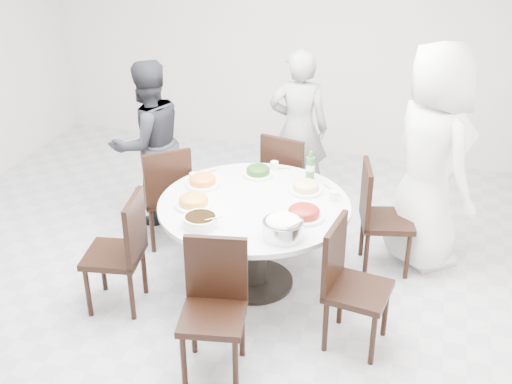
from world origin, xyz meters
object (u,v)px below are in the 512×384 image
(chair_n, at_px, (290,178))
(diner_middle, at_px, (298,129))
(dining_table, at_px, (254,244))
(chair_ne, at_px, (387,218))
(diner_left, at_px, (148,143))
(rice_bowl, at_px, (283,229))
(diner_right, at_px, (431,158))
(chair_sw, at_px, (113,253))
(chair_se, at_px, (359,288))
(beverage_bottle, at_px, (310,166))
(chair_nw, at_px, (164,193))
(soup_bowl, at_px, (200,221))
(chair_s, at_px, (213,314))

(chair_n, bearing_deg, diner_middle, -72.77)
(dining_table, height_order, chair_ne, chair_ne)
(diner_left, distance_m, rice_bowl, 2.01)
(diner_middle, bearing_deg, diner_left, 19.96)
(diner_right, distance_m, diner_left, 2.54)
(chair_ne, distance_m, chair_sw, 2.23)
(rice_bowl, bearing_deg, diner_right, 51.77)
(chair_sw, height_order, diner_right, diner_right)
(chair_n, xyz_separation_m, diner_right, (1.23, -0.29, 0.48))
(chair_se, xyz_separation_m, diner_middle, (-0.89, 2.03, 0.32))
(chair_ne, relative_size, diner_middle, 0.60)
(chair_n, xyz_separation_m, beverage_bottle, (0.28, -0.53, 0.40))
(diner_right, distance_m, beverage_bottle, 0.99)
(rice_bowl, bearing_deg, chair_nw, 145.95)
(dining_table, xyz_separation_m, chair_ne, (0.99, 0.54, 0.10))
(chair_nw, relative_size, diner_middle, 0.60)
(dining_table, xyz_separation_m, chair_se, (0.90, -0.52, 0.10))
(chair_n, relative_size, soup_bowl, 3.76)
(chair_nw, height_order, diner_right, diner_right)
(diner_right, bearing_deg, soup_bowl, 91.92)
(diner_middle, xyz_separation_m, diner_left, (-1.27, -0.71, -0.01))
(chair_se, bearing_deg, rice_bowl, 90.31)
(chair_ne, xyz_separation_m, chair_s, (-0.97, -1.60, 0.00))
(dining_table, distance_m, rice_bowl, 0.70)
(rice_bowl, bearing_deg, chair_s, -116.16)
(dining_table, bearing_deg, chair_sw, -149.10)
(chair_n, xyz_separation_m, chair_sw, (-1.00, -1.62, 0.00))
(diner_middle, height_order, rice_bowl, diner_middle)
(dining_table, bearing_deg, diner_left, 147.51)
(dining_table, relative_size, chair_ne, 1.58)
(chair_n, relative_size, chair_sw, 1.00)
(chair_ne, relative_size, beverage_bottle, 3.76)
(chair_s, relative_size, diner_middle, 0.60)
(chair_se, xyz_separation_m, diner_right, (0.38, 1.28, 0.48))
(chair_se, relative_size, beverage_bottle, 3.76)
(chair_nw, bearing_deg, chair_n, 171.24)
(diner_middle, bearing_deg, chair_n, 85.03)
(diner_left, bearing_deg, dining_table, 94.11)
(chair_n, bearing_deg, dining_table, 100.29)
(chair_ne, bearing_deg, soup_bowl, 114.53)
(chair_sw, bearing_deg, diner_right, 111.87)
(chair_sw, relative_size, diner_middle, 0.60)
(chair_sw, height_order, diner_left, diner_left)
(chair_ne, bearing_deg, chair_se, 161.83)
(chair_sw, xyz_separation_m, diner_middle, (0.96, 2.08, 0.32))
(dining_table, bearing_deg, rice_bowl, -52.29)
(chair_nw, relative_size, chair_sw, 1.00)
(rice_bowl, distance_m, beverage_bottle, 0.97)
(diner_left, distance_m, beverage_bottle, 1.61)
(rice_bowl, xyz_separation_m, soup_bowl, (-0.61, -0.01, -0.02))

